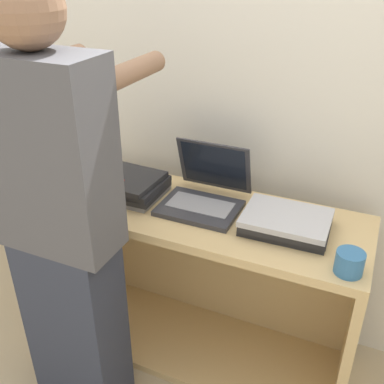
% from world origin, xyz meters
% --- Properties ---
extents(ground_plane, '(12.00, 12.00, 0.00)m').
position_xyz_m(ground_plane, '(0.00, 0.00, 0.00)').
color(ground_plane, tan).
extents(wall_back, '(8.00, 0.05, 2.40)m').
position_xyz_m(wall_back, '(0.00, 0.59, 1.20)').
color(wall_back, silver).
rests_on(wall_back, ground_plane).
extents(cart, '(1.35, 0.49, 0.76)m').
position_xyz_m(cart, '(0.00, 0.31, 0.38)').
color(cart, tan).
rests_on(cart, ground_plane).
extents(laptop_open, '(0.31, 0.31, 0.25)m').
position_xyz_m(laptop_open, '(0.00, 0.30, 0.81)').
color(laptop_open, '#333338').
rests_on(laptop_open, cart).
extents(laptop_stack_left, '(0.34, 0.26, 0.09)m').
position_xyz_m(laptop_stack_left, '(-0.34, 0.24, 0.81)').
color(laptop_stack_left, gray).
rests_on(laptop_stack_left, cart).
extents(laptop_stack_right, '(0.32, 0.25, 0.07)m').
position_xyz_m(laptop_stack_right, '(0.35, 0.24, 0.79)').
color(laptop_stack_right, '#232326').
rests_on(laptop_stack_right, cart).
extents(person, '(0.40, 0.53, 1.66)m').
position_xyz_m(person, '(-0.31, -0.20, 0.83)').
color(person, '#2D3342').
rests_on(person, ground_plane).
extents(mug, '(0.09, 0.09, 0.08)m').
position_xyz_m(mug, '(0.60, 0.08, 0.80)').
color(mug, teal).
rests_on(mug, cart).
extents(inventory_tag, '(0.06, 0.02, 0.01)m').
position_xyz_m(inventory_tag, '(-0.34, 0.18, 0.85)').
color(inventory_tag, red).
rests_on(inventory_tag, laptop_stack_left).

